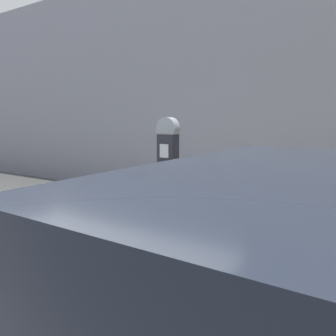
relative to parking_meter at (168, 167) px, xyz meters
The scene contains 4 objects.
ground_plane 1.71m from the parking_meter, 110.69° to the right, with size 60.00×60.00×0.00m, color #47474C.
sidewalk 1.55m from the parking_meter, 114.02° to the left, with size 24.00×2.80×0.13m.
building_facade 3.43m from the parking_meter, 97.98° to the left, with size 24.00×0.30×4.57m.
parking_meter is the anchor object (origin of this frame).
Camera 1 is at (2.13, -1.44, 1.59)m, focal length 35.00 mm.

